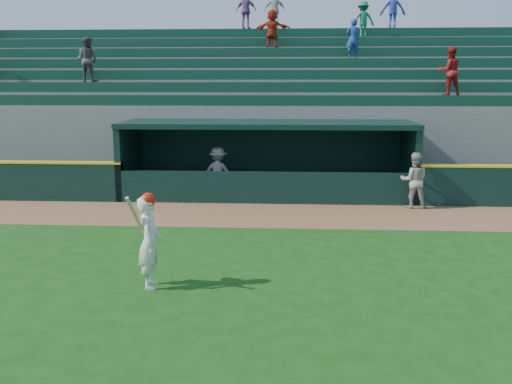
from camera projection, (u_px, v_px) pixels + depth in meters
The scene contains 7 objects.
ground at pixel (251, 271), 11.34m from camera, with size 120.00×120.00×0.00m, color #154210.
warning_track at pixel (263, 215), 16.14m from camera, with size 40.00×3.00×0.01m, color brown.
dugout_player_front at pixel (414, 180), 16.96m from camera, with size 0.81×0.63×1.67m, color #9C9D97.
dugout_player_inside at pixel (218, 172), 18.62m from camera, with size 1.06×0.61×1.64m, color #AAAAA5.
dugout at pixel (268, 154), 18.93m from camera, with size 9.40×2.80×2.46m.
stands at pixel (272, 115), 23.21m from camera, with size 34.50×6.28×7.61m.
batter_at_plate at pixel (149, 240), 10.31m from camera, with size 0.54×0.81×1.78m.
Camera 1 is at (0.75, -10.81, 3.67)m, focal length 40.00 mm.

